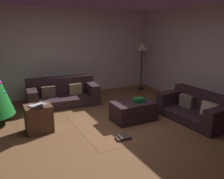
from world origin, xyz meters
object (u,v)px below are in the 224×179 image
gift_box (139,100)px  corner_lamp (142,50)px  tv_remote (138,102)px  ottoman (133,111)px  couch_left (62,94)px  side_table (39,119)px  book_stack (124,137)px  laptop (40,103)px  couch_right (197,109)px

gift_box → corner_lamp: size_ratio=0.16×
tv_remote → corner_lamp: bearing=37.0°
ottoman → gift_box: size_ratio=3.74×
tv_remote → corner_lamp: corner_lamp is taller
couch_left → ottoman: couch_left is taller
tv_remote → side_table: 2.17m
book_stack → tv_remote: bearing=42.4°
tv_remote → ottoman: bearing=137.4°
couch_left → gift_box: 2.28m
tv_remote → book_stack: bearing=-155.4°
couch_left → laptop: laptop is taller
gift_box → book_stack: size_ratio=0.85×
laptop → gift_box: bearing=-9.8°
side_table → couch_left: bearing=58.7°
couch_left → couch_right: (2.42, -2.51, -0.02)m
couch_right → ottoman: 1.45m
couch_left → side_table: size_ratio=3.41×
side_table → ottoman: bearing=-10.2°
couch_right → couch_left: bearing=41.3°
couch_right → ottoman: size_ratio=1.75×
ottoman → tv_remote: size_ratio=5.99×
couch_right → tv_remote: couch_right is taller
tv_remote → corner_lamp: (1.58, 2.24, 0.88)m
ottoman → side_table: size_ratio=1.72×
couch_left → corner_lamp: 3.00m
tv_remote → couch_left: bearing=104.6°
ottoman → laptop: laptop is taller
gift_box → couch_right: bearing=-26.2°
gift_box → side_table: bearing=169.0°
book_stack → couch_left: bearing=100.1°
laptop → corner_lamp: (3.67, 1.89, 0.71)m
gift_box → side_table: side_table is taller
couch_right → tv_remote: bearing=61.0°
ottoman → book_stack: 0.99m
couch_right → laptop: size_ratio=3.38×
ottoman → gift_box: bearing=-26.2°
side_table → laptop: size_ratio=1.12×
couch_left → side_table: 1.76m
tv_remote → laptop: bearing=152.6°
gift_box → corner_lamp: 2.87m
couch_right → book_stack: 1.97m
tv_remote → laptop: 2.13m
tv_remote → laptop: size_ratio=0.32×
couch_right → gift_box: size_ratio=6.57×
laptop → corner_lamp: corner_lamp is taller
couch_left → gift_box: size_ratio=7.44×
side_table → book_stack: 1.77m
ottoman → corner_lamp: 2.98m
ottoman → book_stack: (-0.66, -0.72, -0.18)m
tv_remote → side_table: side_table is taller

